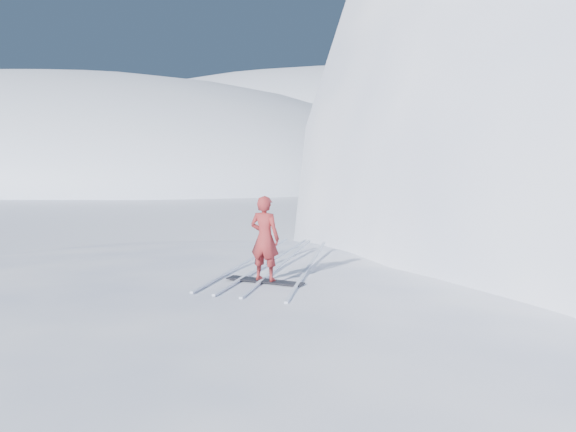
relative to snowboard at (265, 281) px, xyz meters
name	(u,v)px	position (x,y,z in m)	size (l,w,h in m)	color
far_ridge_a	(13,172)	(-69.36, 56.24, -2.41)	(120.00, 70.00, 28.00)	white
far_ridge_c	(334,163)	(-39.36, 106.24, -2.41)	(140.00, 90.00, 36.00)	white
snowboard	(265,281)	(0.00, 0.00, 0.00)	(1.50, 0.28, 0.02)	black
snowboarder	(265,238)	(0.00, 0.00, 0.79)	(0.57, 0.37, 1.56)	maroon
vapor_plume	(45,189)	(-42.85, 36.29, -2.41)	(11.07, 8.85, 7.75)	white
board_tracks	(277,262)	(-0.56, 1.65, 0.01)	(2.80, 5.94, 0.04)	silver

